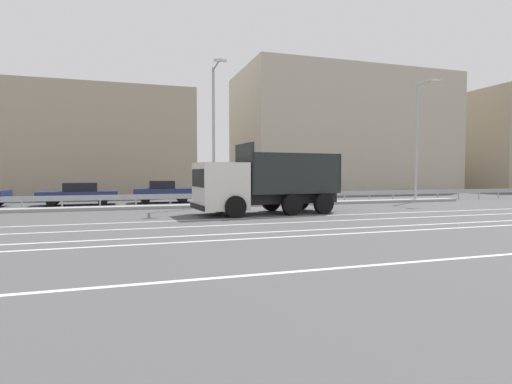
# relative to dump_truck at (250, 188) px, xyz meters

# --- Properties ---
(ground_plane) EXTENTS (320.00, 320.00, 0.00)m
(ground_plane) POSITION_rel_dump_truck_xyz_m (1.79, 3.04, -1.33)
(ground_plane) COLOR #4C4C4F
(lane_strip_0) EXTENTS (56.45, 0.16, 0.01)m
(lane_strip_0) POSITION_rel_dump_truck_xyz_m (1.04, -1.71, -1.33)
(lane_strip_0) COLOR silver
(lane_strip_0) RESTS_ON ground_plane
(lane_strip_1) EXTENTS (56.45, 0.16, 0.01)m
(lane_strip_1) POSITION_rel_dump_truck_xyz_m (1.04, -3.80, -1.33)
(lane_strip_1) COLOR silver
(lane_strip_1) RESTS_ON ground_plane
(lane_strip_2) EXTENTS (56.45, 0.16, 0.01)m
(lane_strip_2) POSITION_rel_dump_truck_xyz_m (1.04, -6.08, -1.33)
(lane_strip_2) COLOR silver
(lane_strip_2) RESTS_ON ground_plane
(lane_strip_3) EXTENTS (56.45, 0.16, 0.01)m
(lane_strip_3) POSITION_rel_dump_truck_xyz_m (1.04, -7.26, -1.33)
(lane_strip_3) COLOR silver
(lane_strip_3) RESTS_ON ground_plane
(lane_strip_4) EXTENTS (56.45, 0.16, 0.01)m
(lane_strip_4) POSITION_rel_dump_truck_xyz_m (1.04, -11.61, -1.33)
(lane_strip_4) COLOR silver
(lane_strip_4) RESTS_ON ground_plane
(median_island) EXTENTS (31.05, 1.10, 0.18)m
(median_island) POSITION_rel_dump_truck_xyz_m (1.79, 4.84, -1.24)
(median_island) COLOR gray
(median_island) RESTS_ON ground_plane
(median_guardrail) EXTENTS (56.45, 0.09, 0.78)m
(median_guardrail) POSITION_rel_dump_truck_xyz_m (1.79, 6.16, -0.76)
(median_guardrail) COLOR #9EA0A5
(median_guardrail) RESTS_ON ground_plane
(dump_truck) EXTENTS (7.68, 3.30, 3.58)m
(dump_truck) POSITION_rel_dump_truck_xyz_m (0.00, 0.00, 0.00)
(dump_truck) COLOR silver
(dump_truck) RESTS_ON ground_plane
(median_road_sign) EXTENTS (0.81, 0.16, 2.19)m
(median_road_sign) POSITION_rel_dump_truck_xyz_m (3.76, 4.84, -0.15)
(median_road_sign) COLOR white
(median_road_sign) RESTS_ON ground_plane
(street_lamp_1) EXTENTS (0.71, 2.69, 8.53)m
(street_lamp_1) POSITION_rel_dump_truck_xyz_m (-0.85, 4.69, 3.47)
(street_lamp_1) COLOR #ADADB2
(street_lamp_1) RESTS_ON ground_plane
(street_lamp_2) EXTENTS (0.70, 2.02, 8.64)m
(street_lamp_2) POSITION_rel_dump_truck_xyz_m (14.21, 4.79, 3.45)
(street_lamp_2) COLOR #ADADB2
(street_lamp_2) RESTS_ON ground_plane
(parked_car_2) EXTENTS (4.92, 2.07, 1.46)m
(parked_car_2) POSITION_rel_dump_truck_xyz_m (-8.98, 9.05, -0.60)
(parked_car_2) COLOR navy
(parked_car_2) RESTS_ON ground_plane
(parked_car_3) EXTENTS (4.07, 2.07, 1.55)m
(parked_car_3) POSITION_rel_dump_truck_xyz_m (-3.57, 9.34, -0.56)
(parked_car_3) COLOR navy
(parked_car_3) RESTS_ON ground_plane
(background_building_0) EXTENTS (17.76, 15.84, 9.44)m
(background_building_0) POSITION_rel_dump_truck_xyz_m (-9.09, 23.00, 3.39)
(background_building_0) COLOR tan
(background_building_0) RESTS_ON ground_plane
(background_building_1) EXTENTS (23.22, 12.09, 12.94)m
(background_building_1) POSITION_rel_dump_truck_xyz_m (17.18, 20.98, 5.14)
(background_building_1) COLOR #B7AD99
(background_building_1) RESTS_ON ground_plane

